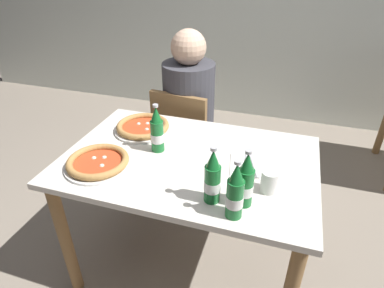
{
  "coord_description": "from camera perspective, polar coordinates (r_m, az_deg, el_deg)",
  "views": [
    {
      "loc": [
        0.41,
        -1.23,
        1.61
      ],
      "look_at": [
        0.0,
        0.05,
        0.8
      ],
      "focal_mm": 30.22,
      "sensor_mm": 36.0,
      "label": 1
    }
  ],
  "objects": [
    {
      "name": "ground_plane",
      "position": [
        2.06,
        -0.45,
        -20.13
      ],
      "size": [
        8.0,
        8.0,
        0.0
      ],
      "primitive_type": "plane",
      "color": "gray"
    },
    {
      "name": "dining_table_main",
      "position": [
        1.62,
        -0.54,
        -5.86
      ],
      "size": [
        1.2,
        0.8,
        0.75
      ],
      "color": "silver",
      "rests_on": "ground_plane"
    },
    {
      "name": "chair_behind_table",
      "position": [
        2.25,
        -1.12,
        0.96
      ],
      "size": [
        0.44,
        0.44,
        0.85
      ],
      "rotation": [
        0.0,
        0.0,
        3.03
      ],
      "color": "olive",
      "rests_on": "ground_plane"
    },
    {
      "name": "diner_seated",
      "position": [
        2.24,
        -0.55,
        3.8
      ],
      "size": [
        0.34,
        0.34,
        1.21
      ],
      "color": "#2D3342",
      "rests_on": "ground_plane"
    },
    {
      "name": "pizza_margherita_near",
      "position": [
        1.8,
        -8.65,
        2.98
      ],
      "size": [
        0.31,
        0.31,
        0.04
      ],
      "color": "white",
      "rests_on": "dining_table_main"
    },
    {
      "name": "pizza_marinara_far",
      "position": [
        1.55,
        -16.25,
        -3.13
      ],
      "size": [
        0.31,
        0.31,
        0.04
      ],
      "color": "white",
      "rests_on": "dining_table_main"
    },
    {
      "name": "beer_bottle_left",
      "position": [
        1.24,
        9.41,
        -6.69
      ],
      "size": [
        0.07,
        0.07,
        0.25
      ],
      "color": "#196B2D",
      "rests_on": "dining_table_main"
    },
    {
      "name": "beer_bottle_center",
      "position": [
        1.57,
        -6.19,
        2.18
      ],
      "size": [
        0.07,
        0.07,
        0.25
      ],
      "color": "#196B2D",
      "rests_on": "dining_table_main"
    },
    {
      "name": "beer_bottle_right",
      "position": [
        1.19,
        7.61,
        -8.68
      ],
      "size": [
        0.07,
        0.07,
        0.25
      ],
      "color": "#196B2D",
      "rests_on": "dining_table_main"
    },
    {
      "name": "beer_bottle_extra",
      "position": [
        1.25,
        3.64,
        -6.18
      ],
      "size": [
        0.07,
        0.07,
        0.25
      ],
      "color": "#196B2D",
      "rests_on": "dining_table_main"
    },
    {
      "name": "napkin_with_cutlery",
      "position": [
        1.52,
        10.2,
        -3.69
      ],
      "size": [
        0.21,
        0.21,
        0.01
      ],
      "color": "white",
      "rests_on": "dining_table_main"
    },
    {
      "name": "paper_cup",
      "position": [
        1.36,
        13.52,
        -6.43
      ],
      "size": [
        0.07,
        0.07,
        0.09
      ],
      "primitive_type": "cylinder",
      "color": "white",
      "rests_on": "dining_table_main"
    }
  ]
}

